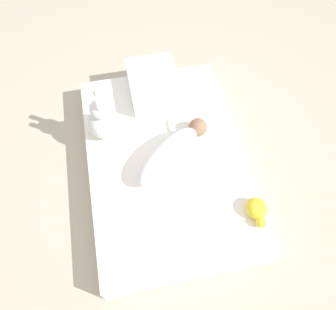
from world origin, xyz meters
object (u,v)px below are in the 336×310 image
(bunny_plush, at_px, (103,120))
(turtle_plush, at_px, (257,210))
(swaddled_baby, at_px, (172,153))
(pillow, at_px, (154,84))

(bunny_plush, height_order, turtle_plush, bunny_plush)
(swaddled_baby, relative_size, turtle_plush, 3.06)
(swaddled_baby, xyz_separation_m, pillow, (-0.51, -0.01, -0.02))
(pillow, relative_size, bunny_plush, 1.17)
(swaddled_baby, bearing_deg, pillow, 52.48)
(pillow, relative_size, turtle_plush, 2.54)
(swaddled_baby, height_order, bunny_plush, bunny_plush)
(turtle_plush, bearing_deg, swaddled_baby, -137.92)
(pillow, bearing_deg, turtle_plush, 21.46)
(pillow, distance_m, turtle_plush, 0.96)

